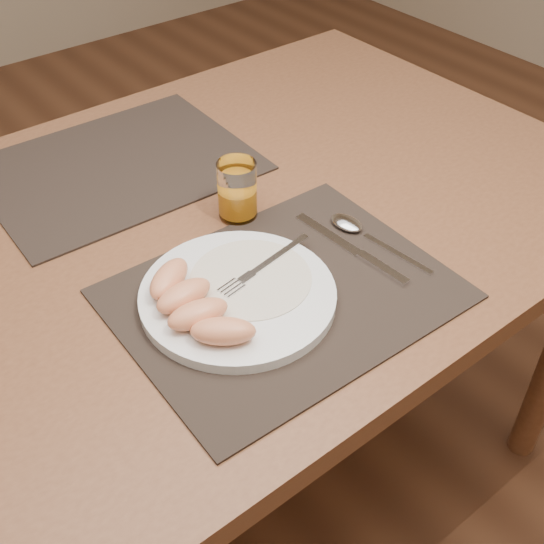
{
  "coord_description": "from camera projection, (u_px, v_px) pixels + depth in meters",
  "views": [
    {
      "loc": [
        -0.45,
        -0.76,
        1.4
      ],
      "look_at": [
        -0.0,
        -0.19,
        0.77
      ],
      "focal_mm": 45.0,
      "sensor_mm": 36.0,
      "label": 1
    }
  ],
  "objects": [
    {
      "name": "spoon",
      "position": [
        354.0,
        227.0,
        1.05
      ],
      "size": [
        0.04,
        0.19,
        0.01
      ],
      "color": "silver",
      "rests_on": "placemat_near"
    },
    {
      "name": "knife",
      "position": [
        359.0,
        254.0,
        1.01
      ],
      "size": [
        0.03,
        0.22,
        0.01
      ],
      "color": "silver",
      "rests_on": "placemat_near"
    },
    {
      "name": "placemat_far",
      "position": [
        117.0,
        166.0,
        1.2
      ],
      "size": [
        0.46,
        0.36,
        0.0
      ],
      "primitive_type": "cube",
      "rotation": [
        0.0,
        0.0,
        -0.03
      ],
      "color": "#2C221B",
      "rests_on": "table"
    },
    {
      "name": "ground",
      "position": [
        223.0,
        480.0,
        1.58
      ],
      "size": [
        5.0,
        5.0,
        0.0
      ],
      "primitive_type": "plane",
      "color": "brown",
      "rests_on": "ground"
    },
    {
      "name": "table",
      "position": [
        204.0,
        259.0,
        1.14
      ],
      "size": [
        1.4,
        0.9,
        0.75
      ],
      "color": "brown",
      "rests_on": "ground"
    },
    {
      "name": "grapefruit_wedges",
      "position": [
        193.0,
        304.0,
        0.88
      ],
      "size": [
        0.1,
        0.21,
        0.03
      ],
      "color": "#EA915F",
      "rests_on": "plate"
    },
    {
      "name": "fork",
      "position": [
        259.0,
        269.0,
        0.96
      ],
      "size": [
        0.17,
        0.04,
        0.0
      ],
      "color": "silver",
      "rests_on": "plate"
    },
    {
      "name": "plate_dressing",
      "position": [
        251.0,
        278.0,
        0.95
      ],
      "size": [
        0.17,
        0.17,
        0.0
      ],
      "color": "white",
      "rests_on": "plate"
    },
    {
      "name": "juice_glass",
      "position": [
        237.0,
        192.0,
        1.06
      ],
      "size": [
        0.06,
        0.06,
        0.09
      ],
      "color": "white",
      "rests_on": "placemat_near"
    },
    {
      "name": "placemat_near",
      "position": [
        283.0,
        294.0,
        0.95
      ],
      "size": [
        0.46,
        0.36,
        0.0
      ],
      "primitive_type": "cube",
      "rotation": [
        0.0,
        0.0,
        -0.03
      ],
      "color": "#2C221B",
      "rests_on": "table"
    },
    {
      "name": "plate",
      "position": [
        238.0,
        296.0,
        0.93
      ],
      "size": [
        0.27,
        0.27,
        0.02
      ],
      "primitive_type": "cylinder",
      "color": "white",
      "rests_on": "placemat_near"
    }
  ]
}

